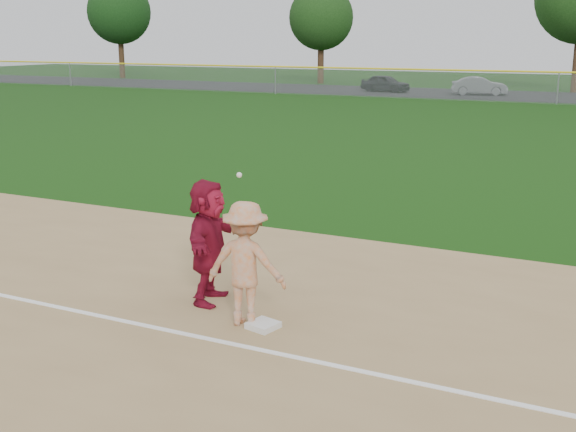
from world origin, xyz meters
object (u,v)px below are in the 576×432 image
at_px(car_left, 385,83).
at_px(first_base, 263,325).
at_px(car_mid, 479,86).
at_px(base_runner, 209,241).

bearing_deg(car_left, first_base, -151.18).
height_order(car_left, car_mid, car_left).
distance_m(base_runner, car_mid, 45.23).
relative_size(first_base, car_mid, 0.10).
height_order(first_base, base_runner, base_runner).
bearing_deg(car_left, base_runner, -152.49).
bearing_deg(car_left, car_mid, -77.71).
distance_m(first_base, car_left, 47.52).
xyz_separation_m(car_left, car_mid, (7.20, 0.01, -0.00)).
relative_size(car_left, car_mid, 0.97).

